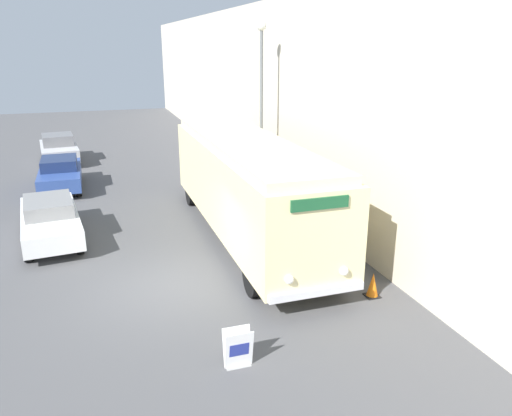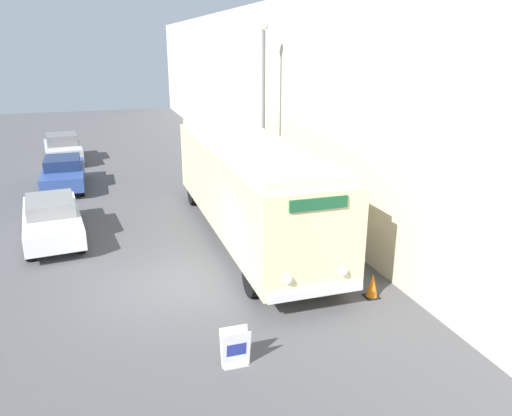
{
  "view_description": "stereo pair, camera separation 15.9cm",
  "coord_description": "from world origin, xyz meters",
  "views": [
    {
      "loc": [
        -1.54,
        -12.29,
        6.23
      ],
      "look_at": [
        2.58,
        0.16,
        1.92
      ],
      "focal_mm": 35.0,
      "sensor_mm": 36.0,
      "label": 1
    },
    {
      "loc": [
        -1.38,
        -12.33,
        6.23
      ],
      "look_at": [
        2.58,
        0.16,
        1.92
      ],
      "focal_mm": 35.0,
      "sensor_mm": 36.0,
      "label": 2
    }
  ],
  "objects": [
    {
      "name": "parked_car_far",
      "position": [
        -3.35,
        16.87,
        0.77
      ],
      "size": [
        2.23,
        4.35,
        1.54
      ],
      "rotation": [
        0.0,
        0.0,
        0.1
      ],
      "color": "black",
      "rests_on": "ground_plane"
    },
    {
      "name": "sign_board",
      "position": [
        0.83,
        -3.97,
        0.41
      ],
      "size": [
        0.58,
        0.32,
        0.84
      ],
      "color": "gray",
      "rests_on": "ground_plane"
    },
    {
      "name": "vintage_bus",
      "position": [
        3.18,
        2.91,
        1.88
      ],
      "size": [
        2.58,
        11.14,
        3.32
      ],
      "color": "black",
      "rests_on": "ground_plane"
    },
    {
      "name": "ground_plane",
      "position": [
        0.0,
        0.0,
        0.0
      ],
      "size": [
        80.0,
        80.0,
        0.0
      ],
      "primitive_type": "plane",
      "color": "#4C4C4F"
    },
    {
      "name": "traffic_cone",
      "position": [
        4.97,
        -2.22,
        0.32
      ],
      "size": [
        0.36,
        0.36,
        0.66
      ],
      "color": "black",
      "rests_on": "ground_plane"
    },
    {
      "name": "streetlamp",
      "position": [
        4.98,
        6.74,
        4.53
      ],
      "size": [
        0.36,
        0.36,
        7.08
      ],
      "color": "#595E60",
      "rests_on": "ground_plane"
    },
    {
      "name": "parked_car_near",
      "position": [
        -3.14,
        4.67,
        0.72
      ],
      "size": [
        2.21,
        4.78,
        1.39
      ],
      "rotation": [
        0.0,
        0.0,
        0.1
      ],
      "color": "black",
      "rests_on": "ground_plane"
    },
    {
      "name": "parked_car_mid",
      "position": [
        -3.06,
        11.15,
        0.73
      ],
      "size": [
        1.78,
        4.35,
        1.41
      ],
      "rotation": [
        0.0,
        0.0,
        0.01
      ],
      "color": "black",
      "rests_on": "ground_plane"
    },
    {
      "name": "building_wall_right",
      "position": [
        6.07,
        10.0,
        4.01
      ],
      "size": [
        0.3,
        60.0,
        8.02
      ],
      "color": "beige",
      "rests_on": "ground_plane"
    }
  ]
}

